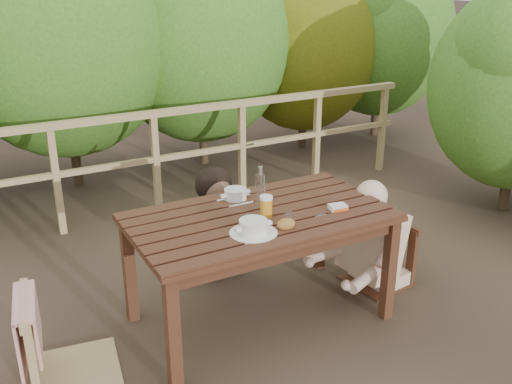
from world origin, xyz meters
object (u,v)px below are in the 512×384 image
tumbler (290,219)px  table (260,269)px  beer_glass (266,208)px  chair_left (67,298)px  bottle (260,187)px  soup_near (253,228)px  butter_tub (338,208)px  chair_right (380,230)px  diner_right (386,196)px  chair_far (206,211)px  soup_far (235,195)px  woman (204,187)px  bread_roll (286,224)px

tumbler → table: bearing=113.1°
table → beer_glass: bearing=-79.4°
chair_left → bottle: bearing=-76.5°
beer_glass → bottle: size_ratio=0.56×
soup_near → butter_tub: (0.64, 0.04, -0.02)m
chair_right → soup_near: chair_right is taller
diner_right → tumbler: bearing=96.1°
chair_left → butter_tub: size_ratio=9.10×
table → butter_tub: (0.47, -0.18, 0.40)m
chair_far → butter_tub: (0.46, -1.06, 0.33)m
chair_far → soup_far: chair_far is taller
chair_far → bottle: (0.07, -0.74, 0.44)m
woman → soup_far: woman is taller
chair_far → butter_tub: chair_far is taller
butter_tub → chair_far: bearing=123.3°
beer_glass → tumbler: (0.08, -0.15, -0.04)m
bread_roll → woman: bearing=91.5°
chair_far → bread_roll: chair_far is taller
beer_glass → table: bearing=100.6°
woman → soup_near: 1.15m
chair_right → butter_tub: size_ratio=7.69×
diner_right → bottle: 0.98m
table → bread_roll: bread_roll is taller
chair_right → soup_far: 1.13m
bread_roll → tumbler: bearing=36.9°
chair_far → diner_right: size_ratio=0.66×
table → butter_tub: size_ratio=14.54×
chair_right → bread_roll: chair_right is taller
soup_near → bottle: 0.45m
soup_near → chair_right: bearing=10.8°
chair_right → tumbler: chair_right is taller
diner_right → chair_far: bearing=42.6°
table → tumbler: 0.48m
chair_left → diner_right: bearing=-82.3°
soup_near → chair_far: bearing=81.0°
diner_right → bottle: size_ratio=5.04×
chair_right → beer_glass: bearing=-93.1°
woman → beer_glass: 0.98m
diner_right → soup_near: bearing=93.9°
diner_right → soup_far: 1.10m
woman → butter_tub: (0.46, -1.08, 0.14)m
chair_left → diner_right: size_ratio=0.74×
soup_near → bread_roll: (0.21, -0.03, -0.01)m
soup_far → diner_right: bearing=-15.7°
table → diner_right: diner_right is taller
chair_right → diner_right: 0.26m
table → chair_far: chair_far is taller
table → chair_left: (-1.22, 0.02, 0.13)m
bread_roll → tumbler: tumbler is taller
woman → bottle: size_ratio=4.70×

